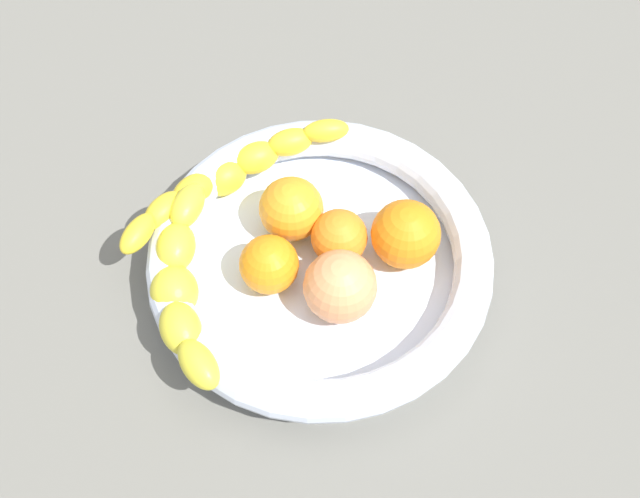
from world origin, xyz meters
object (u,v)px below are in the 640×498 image
(banana_draped_right, at_px, (181,286))
(orange_mid_left, at_px, (269,264))
(fruit_bowl, at_px, (320,261))
(orange_front, at_px, (342,240))
(orange_mid_right, at_px, (406,234))
(orange_rear, at_px, (291,209))
(banana_draped_left, at_px, (228,176))
(peach_blush, at_px, (340,287))

(banana_draped_right, distance_m, orange_mid_left, 0.08)
(fruit_bowl, xyz_separation_m, orange_front, (-0.02, 0.00, 0.02))
(orange_mid_right, height_order, orange_rear, orange_mid_right)
(banana_draped_right, xyz_separation_m, orange_mid_left, (-0.07, 0.03, -0.00))
(orange_mid_right, bearing_deg, orange_mid_left, -27.96)
(orange_front, xyz_separation_m, orange_rear, (0.01, -0.05, 0.00))
(orange_mid_right, bearing_deg, orange_rear, -56.86)
(banana_draped_left, height_order, orange_front, orange_front)
(fruit_bowl, relative_size, banana_draped_left, 1.23)
(orange_mid_right, distance_m, peach_blush, 0.08)
(banana_draped_left, height_order, orange_mid_left, orange_mid_left)
(orange_mid_right, xyz_separation_m, peach_blush, (0.08, 0.00, 0.00))
(peach_blush, bearing_deg, orange_rear, -103.54)
(orange_mid_right, distance_m, orange_rear, 0.11)
(banana_draped_left, height_order, peach_blush, peach_blush)
(fruit_bowl, bearing_deg, orange_mid_right, 149.46)
(banana_draped_right, relative_size, orange_front, 3.54)
(banana_draped_left, distance_m, orange_mid_left, 0.11)
(orange_mid_left, relative_size, orange_mid_right, 0.84)
(peach_blush, bearing_deg, orange_mid_left, -63.52)
(banana_draped_right, xyz_separation_m, orange_mid_right, (-0.18, 0.09, 0.00))
(fruit_bowl, distance_m, banana_draped_left, 0.12)
(banana_draped_left, bearing_deg, orange_mid_right, 116.14)
(fruit_bowl, distance_m, peach_blush, 0.05)
(banana_draped_left, bearing_deg, peach_blush, 89.22)
(fruit_bowl, xyz_separation_m, banana_draped_right, (0.12, -0.05, 0.02))
(orange_mid_right, relative_size, peach_blush, 0.98)
(banana_draped_left, distance_m, peach_blush, 0.16)
(banana_draped_right, bearing_deg, fruit_bowl, 156.07)
(orange_front, bearing_deg, banana_draped_right, -21.60)
(orange_mid_right, bearing_deg, peach_blush, 1.03)
(fruit_bowl, distance_m, orange_front, 0.03)
(banana_draped_right, distance_m, peach_blush, 0.14)
(orange_front, bearing_deg, orange_rear, -75.11)
(banana_draped_left, height_order, banana_draped_right, same)
(orange_mid_left, relative_size, peach_blush, 0.83)
(orange_mid_left, xyz_separation_m, peach_blush, (-0.03, 0.06, 0.01))
(orange_front, bearing_deg, orange_mid_right, 140.82)
(banana_draped_left, xyz_separation_m, orange_front, (-0.03, 0.12, -0.00))
(peach_blush, bearing_deg, orange_front, -133.93)
(orange_mid_right, xyz_separation_m, orange_rear, (0.06, -0.09, -0.00))
(orange_front, distance_m, peach_blush, 0.05)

